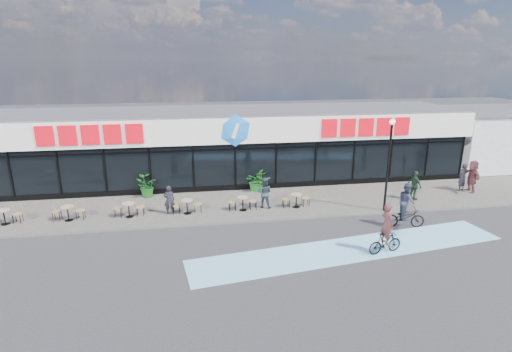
# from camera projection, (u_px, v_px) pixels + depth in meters

# --- Properties ---
(ground) EXTENTS (120.00, 120.00, 0.00)m
(ground) POSITION_uv_depth(u_px,v_px,m) (253.00, 241.00, 17.81)
(ground) COLOR #28282B
(ground) RESTS_ON ground
(sidewalk) EXTENTS (44.00, 5.00, 0.10)m
(sidewalk) POSITION_uv_depth(u_px,v_px,m) (241.00, 205.00, 22.05)
(sidewalk) COLOR #605C55
(sidewalk) RESTS_ON ground
(bike_lane) EXTENTS (14.17, 4.13, 0.01)m
(bike_lane) POSITION_uv_depth(u_px,v_px,m) (351.00, 249.00, 17.00)
(bike_lane) COLOR #73B5D9
(bike_lane) RESTS_ON ground
(building) EXTENTS (30.60, 6.57, 4.75)m
(building) POSITION_uv_depth(u_px,v_px,m) (230.00, 144.00, 26.55)
(building) COLOR black
(building) RESTS_ON ground
(neighbour_building) EXTENTS (9.20, 7.20, 4.11)m
(neighbour_building) POSITION_uv_depth(u_px,v_px,m) (494.00, 136.00, 30.78)
(neighbour_building) COLOR silver
(neighbour_building) RESTS_ON ground
(lamp_post) EXTENTS (0.28, 0.28, 4.83)m
(lamp_post) POSITION_uv_depth(u_px,v_px,m) (389.00, 157.00, 20.26)
(lamp_post) COLOR black
(lamp_post) RESTS_ON sidewalk
(bistro_set_0) EXTENTS (1.54, 0.62, 0.90)m
(bistro_set_0) POSITION_uv_depth(u_px,v_px,m) (5.00, 215.00, 19.28)
(bistro_set_0) COLOR tan
(bistro_set_0) RESTS_ON sidewalk
(bistro_set_1) EXTENTS (1.54, 0.62, 0.90)m
(bistro_set_1) POSITION_uv_depth(u_px,v_px,m) (68.00, 211.00, 19.73)
(bistro_set_1) COLOR tan
(bistro_set_1) RESTS_ON sidewalk
(bistro_set_2) EXTENTS (1.54, 0.62, 0.90)m
(bistro_set_2) POSITION_uv_depth(u_px,v_px,m) (129.00, 208.00, 20.17)
(bistro_set_2) COLOR tan
(bistro_set_2) RESTS_ON sidewalk
(bistro_set_3) EXTENTS (1.54, 0.62, 0.90)m
(bistro_set_3) POSITION_uv_depth(u_px,v_px,m) (187.00, 205.00, 20.62)
(bistro_set_3) COLOR tan
(bistro_set_3) RESTS_ON sidewalk
(bistro_set_4) EXTENTS (1.54, 0.62, 0.90)m
(bistro_set_4) POSITION_uv_depth(u_px,v_px,m) (243.00, 202.00, 21.06)
(bistro_set_4) COLOR tan
(bistro_set_4) RESTS_ON sidewalk
(bistro_set_5) EXTENTS (1.54, 0.62, 0.90)m
(bistro_set_5) POSITION_uv_depth(u_px,v_px,m) (296.00, 199.00, 21.50)
(bistro_set_5) COLOR tan
(bistro_set_5) RESTS_ON sidewalk
(potted_plant_left) EXTENTS (1.35, 1.24, 1.27)m
(potted_plant_left) POSITION_uv_depth(u_px,v_px,m) (146.00, 186.00, 22.95)
(potted_plant_left) COLOR #19581C
(potted_plant_left) RESTS_ON sidewalk
(potted_plant_mid) EXTENTS (1.28, 1.38, 1.26)m
(potted_plant_mid) POSITION_uv_depth(u_px,v_px,m) (255.00, 181.00, 24.03)
(potted_plant_mid) COLOR #1A5D20
(potted_plant_mid) RESTS_ON sidewalk
(potted_plant_right) EXTENTS (1.27, 1.25, 1.07)m
(potted_plant_right) POSITION_uv_depth(u_px,v_px,m) (262.00, 182.00, 24.07)
(potted_plant_right) COLOR #2A621C
(potted_plant_right) RESTS_ON sidewalk
(patron_left) EXTENTS (0.57, 0.39, 1.52)m
(patron_left) POSITION_uv_depth(u_px,v_px,m) (169.00, 200.00, 20.39)
(patron_left) COLOR black
(patron_left) RESTS_ON sidewalk
(patron_right) EXTENTS (0.99, 0.89, 1.67)m
(patron_right) POSITION_uv_depth(u_px,v_px,m) (264.00, 193.00, 21.29)
(patron_right) COLOR #293840
(patron_right) RESTS_ON sidewalk
(pedestrian_a) EXTENTS (0.73, 1.84, 1.93)m
(pedestrian_a) POSITION_uv_depth(u_px,v_px,m) (472.00, 176.00, 23.81)
(pedestrian_a) COLOR brown
(pedestrian_a) RESTS_ON sidewalk
(pedestrian_b) EXTENTS (0.62, 1.05, 1.69)m
(pedestrian_b) POSITION_uv_depth(u_px,v_px,m) (415.00, 185.00, 22.46)
(pedestrian_b) COLOR #192E1E
(pedestrian_b) RESTS_ON sidewalk
(pedestrian_c) EXTENTS (0.72, 0.60, 1.70)m
(pedestrian_c) POSITION_uv_depth(u_px,v_px,m) (462.00, 177.00, 24.01)
(pedestrian_c) COLOR black
(pedestrian_c) RESTS_ON sidewalk
(cyclist_a) EXTENTS (1.62, 0.74, 2.21)m
(cyclist_a) POSITION_uv_depth(u_px,v_px,m) (386.00, 235.00, 16.43)
(cyclist_a) COLOR black
(cyclist_a) RESTS_ON ground
(cyclist_b) EXTENTS (1.95, 0.99, 2.22)m
(cyclist_b) POSITION_uv_depth(u_px,v_px,m) (405.00, 210.00, 19.00)
(cyclist_b) COLOR black
(cyclist_b) RESTS_ON ground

